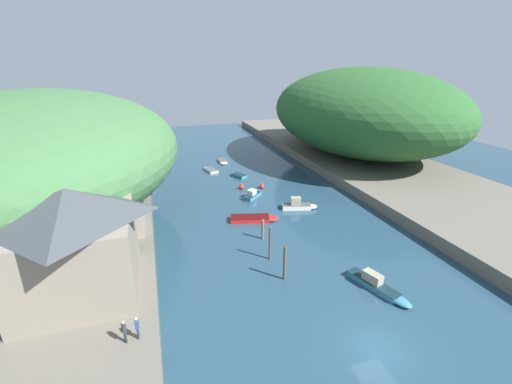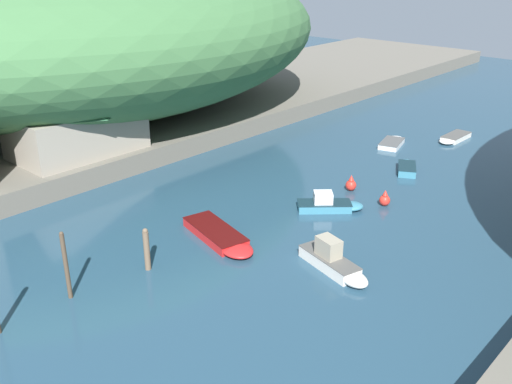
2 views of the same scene
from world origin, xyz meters
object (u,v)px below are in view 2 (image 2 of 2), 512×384
at_px(channel_buoy_far, 385,199).
at_px(boat_moored_right, 221,237).
at_px(boat_small_dinghy, 335,263).
at_px(boat_far_right_bank, 393,142).
at_px(boat_yellow_tender, 407,167).
at_px(boathouse_shed, 75,119).
at_px(channel_buoy_near, 351,184).
at_px(boat_white_cruiser, 331,205).
at_px(boat_far_upstream, 453,138).

bearing_deg(channel_buoy_far, boat_moored_right, -111.86).
xyz_separation_m(boat_small_dinghy, channel_buoy_far, (-2.43, 9.24, -0.08)).
distance_m(boat_far_right_bank, boat_moored_right, 22.88).
bearing_deg(boat_far_right_bank, boat_small_dinghy, -83.37).
bearing_deg(boat_moored_right, boat_far_right_bank, -161.30).
height_order(boat_far_right_bank, boat_yellow_tender, boat_yellow_tender).
height_order(boat_moored_right, boat_small_dinghy, boat_small_dinghy).
xyz_separation_m(boathouse_shed, channel_buoy_near, (17.38, 10.85, -3.75)).
bearing_deg(boat_yellow_tender, boat_far_right_bank, 99.80).
relative_size(boathouse_shed, channel_buoy_near, 8.59).
xyz_separation_m(boat_white_cruiser, boat_far_right_bank, (-3.91, 14.89, -0.16)).
relative_size(boat_far_right_bank, channel_buoy_near, 3.54).
bearing_deg(boathouse_shed, boat_far_right_bank, 56.95).
height_order(boat_white_cruiser, boat_far_right_bank, boat_white_cruiser).
bearing_deg(channel_buoy_near, channel_buoy_far, -12.24).
relative_size(boat_small_dinghy, boat_yellow_tender, 1.43).
xyz_separation_m(boat_far_upstream, channel_buoy_near, (-0.39, -15.83, 0.22)).
relative_size(boat_moored_right, boat_far_upstream, 1.50).
relative_size(boat_yellow_tender, channel_buoy_far, 3.14).
relative_size(boat_small_dinghy, channel_buoy_far, 4.47).
xyz_separation_m(boat_far_right_bank, boat_moored_right, (1.77, -22.82, 0.06)).
bearing_deg(boathouse_shed, channel_buoy_near, 31.97).
relative_size(boat_far_upstream, channel_buoy_far, 3.76).
height_order(channel_buoy_near, channel_buoy_far, channel_buoy_near).
bearing_deg(boat_small_dinghy, channel_buoy_near, -135.50).
bearing_deg(boathouse_shed, channel_buoy_far, 26.38).
height_order(boat_white_cruiser, boat_far_upstream, boat_white_cruiser).
bearing_deg(boat_small_dinghy, boat_yellow_tender, -149.00).
bearing_deg(boat_far_right_bank, boat_moored_right, -101.06).
bearing_deg(channel_buoy_far, boathouse_shed, -153.62).
distance_m(boat_white_cruiser, channel_buoy_near, 3.79).
xyz_separation_m(boat_white_cruiser, boat_moored_right, (-2.13, -7.93, -0.10)).
height_order(boat_moored_right, boat_yellow_tender, boat_moored_right).
bearing_deg(boat_yellow_tender, boat_far_upstream, 64.19).
bearing_deg(channel_buoy_far, channel_buoy_near, 167.76).
relative_size(boat_white_cruiser, boat_far_upstream, 0.98).
bearing_deg(channel_buoy_far, boat_far_upstream, 99.39).
bearing_deg(channel_buoy_near, boat_far_right_bank, 105.21).
bearing_deg(channel_buoy_far, boat_small_dinghy, -75.29).
distance_m(boat_far_right_bank, boat_far_upstream, 5.77).
bearing_deg(boat_white_cruiser, boat_yellow_tender, 135.80).
bearing_deg(boat_yellow_tender, boat_small_dinghy, -103.69).
relative_size(boathouse_shed, channel_buoy_far, 8.96).
relative_size(boat_white_cruiser, boat_far_right_bank, 1.00).
height_order(boathouse_shed, boat_small_dinghy, boathouse_shed).
bearing_deg(boat_far_upstream, boat_white_cruiser, 92.56).
height_order(boat_far_right_bank, boat_small_dinghy, boat_small_dinghy).
distance_m(boat_white_cruiser, channel_buoy_far, 3.77).
relative_size(boat_white_cruiser, boat_small_dinghy, 0.82).
xyz_separation_m(boat_moored_right, boat_yellow_tender, (2.27, 17.87, -0.00)).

